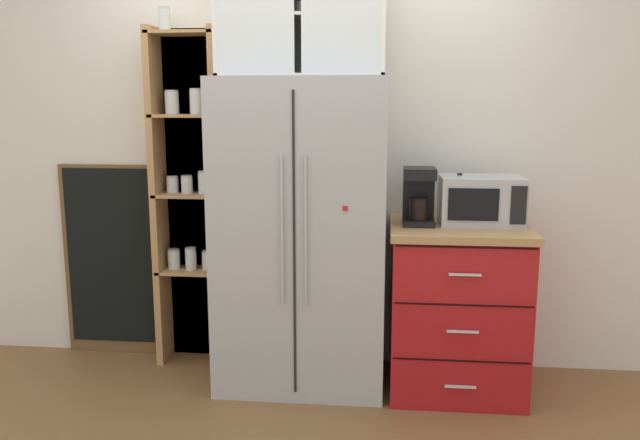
{
  "coord_description": "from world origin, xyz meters",
  "views": [
    {
      "loc": [
        0.45,
        -3.42,
        1.58
      ],
      "look_at": [
        0.1,
        0.04,
        0.94
      ],
      "focal_mm": 35.72,
      "sensor_mm": 36.0,
      "label": 1
    }
  ],
  "objects_px": {
    "chalkboard_menu": "(111,260)",
    "bottle_amber": "(461,206)",
    "mug_red": "(458,215)",
    "microwave": "(481,200)",
    "mug_navy": "(459,216)",
    "refrigerator": "(302,235)",
    "bottle_clear": "(459,201)",
    "coffee_maker": "(419,196)"
  },
  "relations": [
    {
      "from": "microwave",
      "to": "bottle_amber",
      "type": "bearing_deg",
      "value": -145.26
    },
    {
      "from": "microwave",
      "to": "bottle_clear",
      "type": "relative_size",
      "value": 1.61
    },
    {
      "from": "coffee_maker",
      "to": "chalkboard_menu",
      "type": "relative_size",
      "value": 0.26
    },
    {
      "from": "mug_navy",
      "to": "bottle_amber",
      "type": "relative_size",
      "value": 0.42
    },
    {
      "from": "microwave",
      "to": "bottle_clear",
      "type": "distance_m",
      "value": 0.12
    },
    {
      "from": "refrigerator",
      "to": "mug_navy",
      "type": "height_order",
      "value": "refrigerator"
    },
    {
      "from": "refrigerator",
      "to": "coffee_maker",
      "type": "bearing_deg",
      "value": -0.09
    },
    {
      "from": "coffee_maker",
      "to": "bottle_clear",
      "type": "height_order",
      "value": "coffee_maker"
    },
    {
      "from": "mug_red",
      "to": "chalkboard_menu",
      "type": "xyz_separation_m",
      "value": [
        -2.12,
        0.22,
        -0.37
      ]
    },
    {
      "from": "bottle_clear",
      "to": "chalkboard_menu",
      "type": "distance_m",
      "value": 2.18
    },
    {
      "from": "refrigerator",
      "to": "microwave",
      "type": "xyz_separation_m",
      "value": [
        0.98,
        0.04,
        0.21
      ]
    },
    {
      "from": "refrigerator",
      "to": "bottle_clear",
      "type": "relative_size",
      "value": 6.26
    },
    {
      "from": "refrigerator",
      "to": "bottle_amber",
      "type": "bearing_deg",
      "value": -2.6
    },
    {
      "from": "refrigerator",
      "to": "mug_navy",
      "type": "xyz_separation_m",
      "value": [
        0.86,
        0.04,
        0.12
      ]
    },
    {
      "from": "microwave",
      "to": "coffee_maker",
      "type": "distance_m",
      "value": 0.34
    },
    {
      "from": "mug_red",
      "to": "chalkboard_menu",
      "type": "bearing_deg",
      "value": 173.96
    },
    {
      "from": "refrigerator",
      "to": "chalkboard_menu",
      "type": "xyz_separation_m",
      "value": [
        -1.26,
        0.29,
        -0.25
      ]
    },
    {
      "from": "mug_navy",
      "to": "mug_red",
      "type": "bearing_deg",
      "value": 90.59
    },
    {
      "from": "refrigerator",
      "to": "bottle_clear",
      "type": "xyz_separation_m",
      "value": [
        0.86,
        0.06,
        0.2
      ]
    },
    {
      "from": "microwave",
      "to": "mug_red",
      "type": "distance_m",
      "value": 0.14
    },
    {
      "from": "microwave",
      "to": "mug_navy",
      "type": "xyz_separation_m",
      "value": [
        -0.11,
        0.0,
        -0.09
      ]
    },
    {
      "from": "refrigerator",
      "to": "microwave",
      "type": "height_order",
      "value": "refrigerator"
    },
    {
      "from": "mug_red",
      "to": "bottle_amber",
      "type": "relative_size",
      "value": 0.43
    },
    {
      "from": "mug_navy",
      "to": "bottle_amber",
      "type": "height_order",
      "value": "bottle_amber"
    },
    {
      "from": "mug_red",
      "to": "chalkboard_menu",
      "type": "distance_m",
      "value": 2.16
    },
    {
      "from": "microwave",
      "to": "mug_red",
      "type": "xyz_separation_m",
      "value": [
        -0.11,
        0.02,
        -0.09
      ]
    },
    {
      "from": "chalkboard_menu",
      "to": "bottle_amber",
      "type": "bearing_deg",
      "value": -8.83
    },
    {
      "from": "coffee_maker",
      "to": "chalkboard_menu",
      "type": "distance_m",
      "value": 1.98
    },
    {
      "from": "mug_red",
      "to": "mug_navy",
      "type": "xyz_separation_m",
      "value": [
        0.0,
        -0.02,
        -0.0
      ]
    },
    {
      "from": "mug_red",
      "to": "microwave",
      "type": "bearing_deg",
      "value": -12.34
    },
    {
      "from": "mug_navy",
      "to": "bottle_clear",
      "type": "xyz_separation_m",
      "value": [
        -0.0,
        0.02,
        0.08
      ]
    },
    {
      "from": "coffee_maker",
      "to": "mug_navy",
      "type": "height_order",
      "value": "coffee_maker"
    },
    {
      "from": "microwave",
      "to": "mug_navy",
      "type": "distance_m",
      "value": 0.14
    },
    {
      "from": "mug_navy",
      "to": "refrigerator",
      "type": "bearing_deg",
      "value": -177.25
    },
    {
      "from": "bottle_amber",
      "to": "refrigerator",
      "type": "bearing_deg",
      "value": 177.4
    },
    {
      "from": "coffee_maker",
      "to": "chalkboard_menu",
      "type": "height_order",
      "value": "coffee_maker"
    },
    {
      "from": "microwave",
      "to": "mug_red",
      "type": "height_order",
      "value": "microwave"
    },
    {
      "from": "coffee_maker",
      "to": "chalkboard_menu",
      "type": "bearing_deg",
      "value": 171.28
    },
    {
      "from": "coffee_maker",
      "to": "mug_red",
      "type": "distance_m",
      "value": 0.26
    },
    {
      "from": "microwave",
      "to": "chalkboard_menu",
      "type": "distance_m",
      "value": 2.29
    },
    {
      "from": "mug_red",
      "to": "refrigerator",
      "type": "bearing_deg",
      "value": -175.64
    },
    {
      "from": "coffee_maker",
      "to": "bottle_amber",
      "type": "relative_size",
      "value": 1.24
    }
  ]
}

